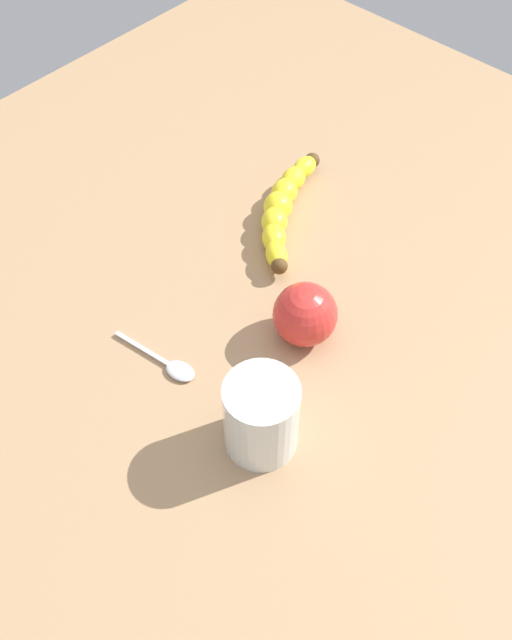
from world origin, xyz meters
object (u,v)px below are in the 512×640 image
at_px(smoothie_glass, 261,418).
at_px(banana, 283,207).
at_px(apple_fruit, 305,314).
at_px(teaspoon, 175,368).

bearing_deg(smoothie_glass, banana, 127.34).
relative_size(banana, apple_fruit, 2.71).
height_order(banana, smoothie_glass, smoothie_glass).
bearing_deg(apple_fruit, smoothie_glass, -67.32).
bearing_deg(smoothie_glass, teaspoon, -179.90).
distance_m(banana, apple_fruit, 0.19).
xyz_separation_m(banana, apple_fruit, (0.14, -0.13, 0.02)).
height_order(banana, teaspoon, banana).
distance_m(banana, smoothie_glass, 0.33).
xyz_separation_m(banana, smoothie_glass, (0.20, -0.26, 0.03)).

